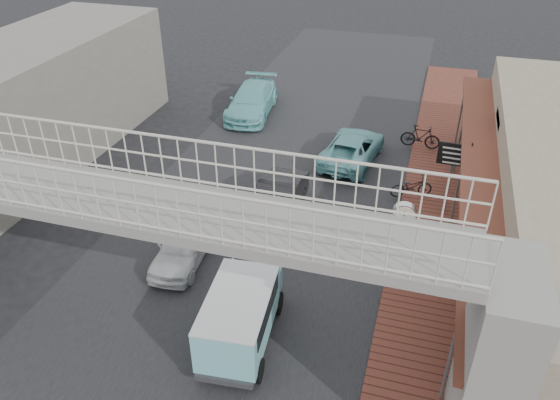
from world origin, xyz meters
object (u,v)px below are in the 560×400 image
Objects in this scene: motorcycle_near at (411,187)px; motorcycle_far at (420,137)px; dark_sedan at (276,203)px; angkot_curb at (352,148)px; white_hatchback at (184,244)px; angkot_far at (252,100)px; angkot_van at (241,311)px; arrow_sign at (475,158)px; street_clock at (403,218)px.

motorcycle_near is 4.48m from motorcycle_far.
angkot_curb is at bearing 69.95° from dark_sedan.
white_hatchback is 0.70× the size of angkot_far.
angkot_curb is at bearing 79.80° from angkot_van.
angkot_van is (4.97, -15.21, 0.41)m from angkot_far.
white_hatchback is 1.23× the size of arrow_sign.
white_hatchback is 2.13× the size of motorcycle_near.
street_clock is (8.76, -11.65, 1.83)m from angkot_far.
angkot_far is 2.83× the size of motorcycle_far.
motorcycle_far is (3.79, 13.49, -0.51)m from angkot_van.
motorcycle_near is 5.81m from street_clock.
angkot_van is at bearing 167.87° from motorcycle_far.
angkot_curb reaches higher than motorcycle_far.
angkot_far is (-1.87, 12.30, 0.13)m from white_hatchback.
angkot_van reaches higher than dark_sedan.
angkot_far is 8.93m from motorcycle_far.
arrow_sign reaches higher than angkot_far.
street_clock is 5.14m from arrow_sign.
street_clock is at bearing -59.14° from angkot_far.
angkot_curb is 11.55m from angkot_van.
dark_sedan reaches higher than white_hatchback.
angkot_curb is 8.63m from street_clock.
dark_sedan is at bearing 92.83° from angkot_van.
angkot_van is at bearing -122.49° from arrow_sign.
arrow_sign is at bearing 153.05° from angkot_curb.
angkot_far is 1.70× the size of street_clock.
angkot_far reaches higher than motorcycle_near.
angkot_far is 10.74m from motorcycle_near.
angkot_van is 14.02m from motorcycle_far.
arrow_sign reaches higher than angkot_van.
motorcycle_near is at bearing 61.89° from angkot_van.
dark_sedan is 0.85× the size of angkot_far.
street_clock is at bearing -29.60° from dark_sedan.
white_hatchback is 12.44m from angkot_far.
dark_sedan is at bearing 98.67° from motorcycle_near.
arrow_sign reaches higher than motorcycle_near.
white_hatchback is 10.57m from arrow_sign.
street_clock is (0.00, -5.44, 2.03)m from motorcycle_near.
angkot_curb is 3.44m from motorcycle_far.
angkot_curb is (1.86, 5.38, -0.08)m from dark_sedan.
angkot_curb is at bearing 129.01° from motorcycle_far.
angkot_curb reaches higher than motorcycle_near.
angkot_van is 9.79m from motorcycle_near.
motorcycle_near is 2.87m from arrow_sign.
angkot_far is 3.02× the size of motorcycle_near.
dark_sedan is 5.63m from street_clock.
angkot_curb is at bearing -38.04° from angkot_far.
motorcycle_near is at bearing 144.96° from angkot_curb.
angkot_curb is 0.89× the size of angkot_far.
angkot_van reaches higher than white_hatchback.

